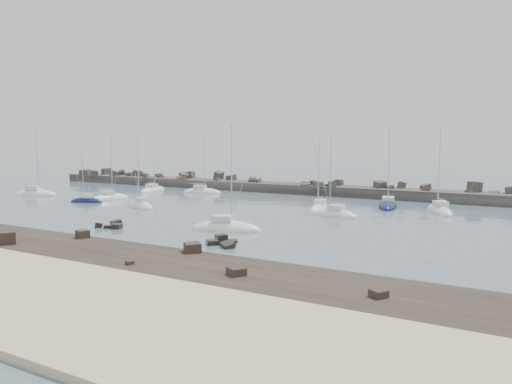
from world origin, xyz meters
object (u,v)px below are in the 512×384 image
sailboat_2 (86,202)px  sailboat_5 (141,206)px  sailboat_1 (153,190)px  sailboat_8 (388,206)px  sailboat_9 (334,215)px  sailboat_4 (202,192)px  sailboat_7 (226,229)px  sailboat_3 (110,199)px  sailboat_6 (319,209)px  sailboat_10 (439,212)px  sailboat_0 (35,195)px

sailboat_2 → sailboat_5: 12.33m
sailboat_1 → sailboat_8: bearing=-0.8°
sailboat_5 → sailboat_9: size_ratio=1.00×
sailboat_8 → sailboat_9: (-4.14, -12.89, 0.01)m
sailboat_2 → sailboat_8: size_ratio=0.67×
sailboat_4 → sailboat_7: sailboat_7 is taller
sailboat_1 → sailboat_9: 47.27m
sailboat_3 → sailboat_7: (34.83, -14.99, 0.00)m
sailboat_2 → sailboat_6: bearing=16.7°
sailboat_8 → sailboat_9: bearing=-107.8°
sailboat_2 → sailboat_6: 39.85m
sailboat_7 → sailboat_9: sailboat_7 is taller
sailboat_5 → sailboat_10: size_ratio=0.90×
sailboat_1 → sailboat_8: size_ratio=0.93×
sailboat_2 → sailboat_3: (0.44, 4.86, 0.01)m
sailboat_2 → sailboat_8: 50.43m
sailboat_2 → sailboat_9: (42.38, 6.58, 0.01)m
sailboat_6 → sailboat_10: sailboat_10 is taller
sailboat_9 → sailboat_8: bearing=72.2°
sailboat_5 → sailboat_7: bearing=-24.0°
sailboat_3 → sailboat_4: (7.84, 17.20, -0.01)m
sailboat_3 → sailboat_6: (37.73, 6.59, -0.00)m
sailboat_0 → sailboat_6: bearing=9.3°
sailboat_0 → sailboat_10: size_ratio=1.02×
sailboat_4 → sailboat_7: 42.00m
sailboat_4 → sailboat_5: 22.35m
sailboat_0 → sailboat_8: bearing=15.1°
sailboat_1 → sailboat_5: 25.20m
sailboat_10 → sailboat_1: bearing=177.4°
sailboat_2 → sailboat_5: sailboat_5 is taller
sailboat_5 → sailboat_9: bearing=12.2°
sailboat_8 → sailboat_9: sailboat_8 is taller
sailboat_6 → sailboat_5: bearing=-156.2°
sailboat_0 → sailboat_9: bearing=4.0°
sailboat_5 → sailboat_2: bearing=-179.6°
sailboat_1 → sailboat_10: (57.53, -2.60, 0.02)m
sailboat_4 → sailboat_6: 31.71m
sailboat_5 → sailboat_9: (30.05, 6.50, -0.00)m
sailboat_6 → sailboat_7: size_ratio=0.85×
sailboat_0 → sailboat_8: 65.54m
sailboat_6 → sailboat_9: bearing=-49.2°
sailboat_4 → sailboat_10: (46.35, -4.49, 0.01)m
sailboat_3 → sailboat_4: size_ratio=0.97×
sailboat_7 → sailboat_9: 18.15m
sailboat_9 → sailboat_10: bearing=41.9°
sailboat_2 → sailboat_9: sailboat_9 is taller
sailboat_1 → sailboat_5: size_ratio=1.08×
sailboat_2 → sailboat_4: sailboat_4 is taller
sailboat_5 → sailboat_9: 30.75m
sailboat_0 → sailboat_7: (52.03, -12.55, -0.01)m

